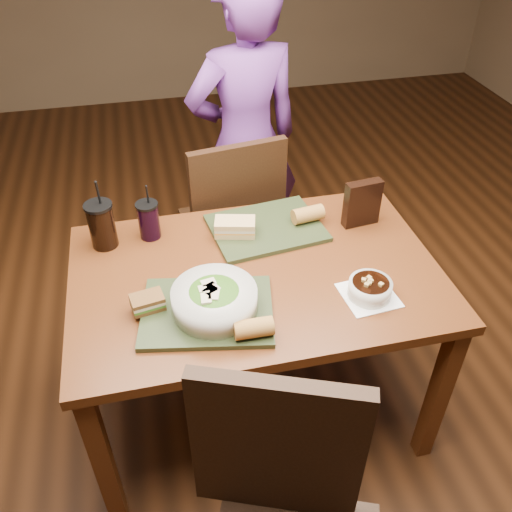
{
  "coord_description": "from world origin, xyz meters",
  "views": [
    {
      "loc": [
        -0.33,
        -1.43,
        1.99
      ],
      "look_at": [
        0.0,
        0.0,
        0.82
      ],
      "focal_mm": 38.0,
      "sensor_mm": 36.0,
      "label": 1
    }
  ],
  "objects_px": {
    "tray_near": "(207,312)",
    "cup_berry": "(149,220)",
    "chair_far": "(235,221)",
    "dining_table": "(256,290)",
    "tray_far": "(266,228)",
    "baguette_far": "(308,214)",
    "soup_bowl": "(370,288)",
    "diner": "(245,143)",
    "baguette_near": "(254,328)",
    "sandwich_near": "(148,302)",
    "chip_bag": "(362,203)",
    "cup_cola": "(102,225)",
    "salad_bowl": "(214,299)",
    "sandwich_far": "(235,227)"
  },
  "relations": [
    {
      "from": "tray_near",
      "to": "baguette_near",
      "type": "height_order",
      "value": "baguette_near"
    },
    {
      "from": "sandwich_near",
      "to": "baguette_near",
      "type": "distance_m",
      "value": 0.36
    },
    {
      "from": "soup_bowl",
      "to": "chair_far",
      "type": "bearing_deg",
      "value": 110.1
    },
    {
      "from": "tray_far",
      "to": "sandwich_near",
      "type": "bearing_deg",
      "value": -143.17
    },
    {
      "from": "chair_far",
      "to": "diner",
      "type": "distance_m",
      "value": 0.4
    },
    {
      "from": "baguette_near",
      "to": "dining_table",
      "type": "bearing_deg",
      "value": 75.91
    },
    {
      "from": "diner",
      "to": "salad_bowl",
      "type": "distance_m",
      "value": 1.14
    },
    {
      "from": "sandwich_far",
      "to": "baguette_far",
      "type": "bearing_deg",
      "value": 3.93
    },
    {
      "from": "tray_far",
      "to": "baguette_far",
      "type": "height_order",
      "value": "baguette_far"
    },
    {
      "from": "diner",
      "to": "tray_far",
      "type": "bearing_deg",
      "value": 74.86
    },
    {
      "from": "salad_bowl",
      "to": "baguette_far",
      "type": "distance_m",
      "value": 0.6
    },
    {
      "from": "chip_bag",
      "to": "chair_far",
      "type": "bearing_deg",
      "value": 128.84
    },
    {
      "from": "salad_bowl",
      "to": "soup_bowl",
      "type": "distance_m",
      "value": 0.52
    },
    {
      "from": "soup_bowl",
      "to": "chip_bag",
      "type": "xyz_separation_m",
      "value": [
        0.13,
        0.41,
        0.06
      ]
    },
    {
      "from": "dining_table",
      "to": "diner",
      "type": "relative_size",
      "value": 0.83
    },
    {
      "from": "diner",
      "to": "sandwich_far",
      "type": "bearing_deg",
      "value": 64.92
    },
    {
      "from": "sandwich_far",
      "to": "cup_cola",
      "type": "distance_m",
      "value": 0.49
    },
    {
      "from": "sandwich_near",
      "to": "baguette_far",
      "type": "distance_m",
      "value": 0.74
    },
    {
      "from": "tray_far",
      "to": "soup_bowl",
      "type": "relative_size",
      "value": 2.21
    },
    {
      "from": "tray_far",
      "to": "baguette_far",
      "type": "relative_size",
      "value": 3.42
    },
    {
      "from": "tray_far",
      "to": "soup_bowl",
      "type": "height_order",
      "value": "soup_bowl"
    },
    {
      "from": "soup_bowl",
      "to": "baguette_far",
      "type": "bearing_deg",
      "value": 100.11
    },
    {
      "from": "chip_bag",
      "to": "tray_far",
      "type": "bearing_deg",
      "value": 167.11
    },
    {
      "from": "chair_far",
      "to": "tray_far",
      "type": "height_order",
      "value": "chair_far"
    },
    {
      "from": "cup_berry",
      "to": "chair_far",
      "type": "bearing_deg",
      "value": 39.36
    },
    {
      "from": "dining_table",
      "to": "sandwich_near",
      "type": "relative_size",
      "value": 11.34
    },
    {
      "from": "tray_far",
      "to": "salad_bowl",
      "type": "xyz_separation_m",
      "value": [
        -0.27,
        -0.41,
        0.06
      ]
    },
    {
      "from": "baguette_near",
      "to": "baguette_far",
      "type": "distance_m",
      "value": 0.65
    },
    {
      "from": "tray_near",
      "to": "baguette_far",
      "type": "xyz_separation_m",
      "value": [
        0.46,
        0.41,
        0.04
      ]
    },
    {
      "from": "chair_far",
      "to": "chip_bag",
      "type": "height_order",
      "value": "chair_far"
    },
    {
      "from": "diner",
      "to": "cup_berry",
      "type": "bearing_deg",
      "value": 40.84
    },
    {
      "from": "tray_far",
      "to": "baguette_near",
      "type": "relative_size",
      "value": 3.51
    },
    {
      "from": "dining_table",
      "to": "baguette_far",
      "type": "height_order",
      "value": "baguette_far"
    },
    {
      "from": "tray_far",
      "to": "chip_bag",
      "type": "height_order",
      "value": "chip_bag"
    },
    {
      "from": "tray_near",
      "to": "cup_berry",
      "type": "relative_size",
      "value": 1.83
    },
    {
      "from": "soup_bowl",
      "to": "sandwich_near",
      "type": "bearing_deg",
      "value": 173.16
    },
    {
      "from": "tray_far",
      "to": "sandwich_near",
      "type": "height_order",
      "value": "sandwich_near"
    },
    {
      "from": "tray_near",
      "to": "sandwich_far",
      "type": "xyz_separation_m",
      "value": [
        0.17,
        0.39,
        0.04
      ]
    },
    {
      "from": "chair_far",
      "to": "dining_table",
      "type": "bearing_deg",
      "value": -93.76
    },
    {
      "from": "tray_far",
      "to": "dining_table",
      "type": "bearing_deg",
      "value": -111.8
    },
    {
      "from": "diner",
      "to": "chip_bag",
      "type": "distance_m",
      "value": 0.78
    },
    {
      "from": "sandwich_near",
      "to": "baguette_far",
      "type": "bearing_deg",
      "value": 28.99
    },
    {
      "from": "soup_bowl",
      "to": "cup_cola",
      "type": "height_order",
      "value": "cup_cola"
    },
    {
      "from": "dining_table",
      "to": "tray_far",
      "type": "xyz_separation_m",
      "value": [
        0.1,
        0.24,
        0.1
      ]
    },
    {
      "from": "tray_far",
      "to": "baguette_near",
      "type": "height_order",
      "value": "baguette_near"
    },
    {
      "from": "diner",
      "to": "cup_berry",
      "type": "distance_m",
      "value": 0.8
    },
    {
      "from": "sandwich_near",
      "to": "cup_cola",
      "type": "xyz_separation_m",
      "value": [
        -0.13,
        0.4,
        0.05
      ]
    },
    {
      "from": "cup_berry",
      "to": "baguette_near",
      "type": "bearing_deg",
      "value": -66.2
    },
    {
      "from": "sandwich_far",
      "to": "chair_far",
      "type": "bearing_deg",
      "value": 79.68
    },
    {
      "from": "cup_cola",
      "to": "cup_berry",
      "type": "relative_size",
      "value": 1.22
    }
  ]
}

